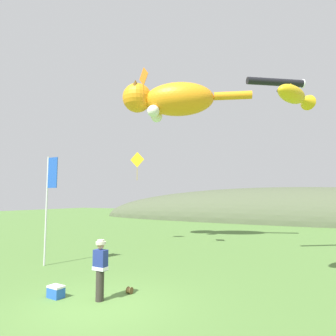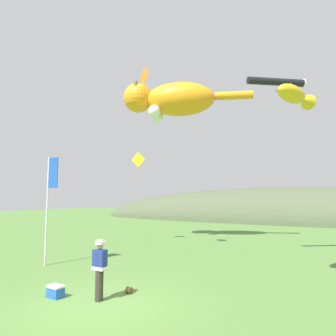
% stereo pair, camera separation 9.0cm
% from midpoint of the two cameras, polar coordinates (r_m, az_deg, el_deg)
% --- Properties ---
extents(ground_plane, '(120.00, 120.00, 0.00)m').
position_cam_midpoint_polar(ground_plane, '(9.49, -13.27, -24.16)').
color(ground_plane, '#517A38').
extents(distant_hill_ridge, '(54.94, 12.17, 8.70)m').
position_cam_midpoint_polar(distant_hill_ridge, '(40.77, 20.82, -9.55)').
color(distant_hill_ridge, '#4C563D').
rests_on(distant_hill_ridge, ground).
extents(festival_attendant, '(0.42, 0.30, 1.77)m').
position_cam_midpoint_polar(festival_attendant, '(9.61, -13.06, -18.02)').
color(festival_attendant, '#332D28').
rests_on(festival_attendant, ground).
extents(kite_spool, '(0.15, 0.21, 0.21)m').
position_cam_midpoint_polar(kite_spool, '(10.32, -7.58, -22.09)').
color(kite_spool, olive).
rests_on(kite_spool, ground).
extents(picnic_cooler, '(0.51, 0.35, 0.36)m').
position_cam_midpoint_polar(picnic_cooler, '(10.45, -20.82, -21.15)').
color(picnic_cooler, blue).
rests_on(picnic_cooler, ground).
extents(festival_banner_pole, '(0.66, 0.08, 4.92)m').
position_cam_midpoint_polar(festival_banner_pole, '(14.77, -21.87, -4.52)').
color(festival_banner_pole, silver).
rests_on(festival_banner_pole, ground).
extents(kite_giant_cat, '(8.67, 4.36, 2.78)m').
position_cam_midpoint_polar(kite_giant_cat, '(21.89, 0.24, 12.85)').
color(kite_giant_cat, orange).
extents(kite_fish_windsock, '(1.25, 2.26, 0.67)m').
position_cam_midpoint_polar(kite_fish_windsock, '(11.69, 22.81, 12.58)').
color(kite_fish_windsock, gold).
extents(kite_tube_streamer, '(2.59, 2.11, 0.44)m').
position_cam_midpoint_polar(kite_tube_streamer, '(16.29, 19.76, 15.13)').
color(kite_tube_streamer, black).
extents(kite_diamond_orange, '(0.93, 0.52, 1.96)m').
position_cam_midpoint_polar(kite_diamond_orange, '(17.46, -4.81, 16.91)').
color(kite_diamond_orange, orange).
extents(kite_diamond_gold, '(1.06, 0.15, 1.97)m').
position_cam_midpoint_polar(kite_diamond_gold, '(20.81, -6.00, 1.52)').
color(kite_diamond_gold, yellow).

